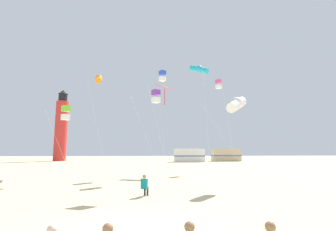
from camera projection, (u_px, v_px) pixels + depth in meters
name	position (u px, v px, depth m)	size (l,w,h in m)	color
kite_flyer_standing	(145.00, 185.00, 13.37)	(0.45, 0.56, 1.16)	#147F84
kite_tube_orange	(99.00, 79.00, 28.10)	(2.50, 2.73, 11.17)	silver
kite_box_lime	(66.00, 113.00, 19.81)	(2.37, 1.66, 6.00)	silver
kite_tube_cyan	(199.00, 69.00, 30.82)	(2.41, 2.20, 13.16)	silver
kite_box_rainbow	(219.00, 84.00, 31.84)	(2.27, 2.27, 11.48)	silver
kite_box_blue	(162.00, 76.00, 27.16)	(1.19, 1.12, 11.12)	silver
kite_tube_white	(237.00, 104.00, 17.60)	(3.72, 3.83, 6.42)	silver
kite_diamond_scarlet	(164.00, 90.00, 16.08)	(1.71, 1.71, 6.75)	silver
kite_box_violet	(156.00, 96.00, 21.91)	(2.72, 2.63, 7.76)	silver
lighthouse_distant	(61.00, 127.00, 58.29)	(2.80, 2.80, 16.80)	red
rv_van_white	(189.00, 155.00, 52.69)	(6.54, 2.62, 2.80)	white
rv_van_tan	(226.00, 155.00, 56.21)	(6.59, 2.78, 2.80)	#C6B28C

